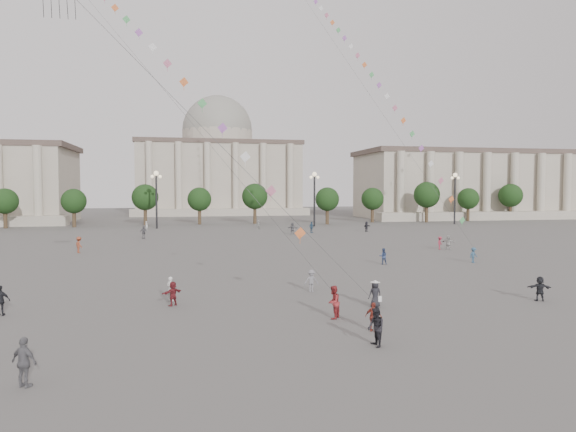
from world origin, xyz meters
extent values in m
plane|color=#4E4C4A|center=(0.00, 0.00, 0.00)|extent=(360.00, 360.00, 0.00)
cube|color=#A99D8D|center=(75.00, 95.00, 8.00)|extent=(80.00, 22.00, 16.00)
cube|color=brown|center=(75.00, 95.00, 16.60)|extent=(81.60, 22.44, 1.20)
cube|color=#A99D8D|center=(75.00, 82.00, 1.00)|extent=(84.00, 4.00, 2.00)
cube|color=#A99D8D|center=(0.00, 130.00, 10.00)|extent=(46.00, 30.00, 20.00)
cube|color=brown|center=(0.00, 130.00, 20.60)|extent=(46.92, 30.60, 1.20)
cube|color=#A99D8D|center=(0.00, 113.00, 1.00)|extent=(48.30, 4.00, 2.00)
cylinder|color=#A99D8D|center=(0.00, 130.00, 22.50)|extent=(21.00, 21.00, 5.00)
sphere|color=gray|center=(0.00, 130.00, 25.00)|extent=(21.00, 21.00, 21.00)
cylinder|color=#3B2C1D|center=(-42.00, 78.00, 1.76)|extent=(0.70, 0.70, 3.52)
sphere|color=black|center=(-42.00, 78.00, 5.44)|extent=(5.12, 5.12, 5.12)
cylinder|color=#3B2C1D|center=(-30.00, 78.00, 1.76)|extent=(0.70, 0.70, 3.52)
sphere|color=black|center=(-30.00, 78.00, 5.44)|extent=(5.12, 5.12, 5.12)
cylinder|color=#3B2C1D|center=(-18.00, 78.00, 1.76)|extent=(0.70, 0.70, 3.52)
sphere|color=black|center=(-18.00, 78.00, 5.44)|extent=(5.12, 5.12, 5.12)
cylinder|color=#3B2C1D|center=(-6.00, 78.00, 1.76)|extent=(0.70, 0.70, 3.52)
sphere|color=black|center=(-6.00, 78.00, 5.44)|extent=(5.12, 5.12, 5.12)
cylinder|color=#3B2C1D|center=(6.00, 78.00, 1.76)|extent=(0.70, 0.70, 3.52)
sphere|color=black|center=(6.00, 78.00, 5.44)|extent=(5.12, 5.12, 5.12)
cylinder|color=#3B2C1D|center=(18.00, 78.00, 1.76)|extent=(0.70, 0.70, 3.52)
sphere|color=black|center=(18.00, 78.00, 5.44)|extent=(5.12, 5.12, 5.12)
cylinder|color=#3B2C1D|center=(30.00, 78.00, 1.76)|extent=(0.70, 0.70, 3.52)
sphere|color=black|center=(30.00, 78.00, 5.44)|extent=(5.12, 5.12, 5.12)
cylinder|color=#3B2C1D|center=(42.00, 78.00, 1.76)|extent=(0.70, 0.70, 3.52)
sphere|color=black|center=(42.00, 78.00, 5.44)|extent=(5.12, 5.12, 5.12)
cylinder|color=#3B2C1D|center=(54.00, 78.00, 1.76)|extent=(0.70, 0.70, 3.52)
sphere|color=black|center=(54.00, 78.00, 5.44)|extent=(5.12, 5.12, 5.12)
cylinder|color=#3B2C1D|center=(66.00, 78.00, 1.76)|extent=(0.70, 0.70, 3.52)
sphere|color=black|center=(66.00, 78.00, 5.44)|extent=(5.12, 5.12, 5.12)
cylinder|color=#262628|center=(-15.00, 70.00, 5.00)|extent=(0.36, 0.36, 10.00)
sphere|color=#FFE5B2|center=(-15.00, 70.00, 10.20)|extent=(0.90, 0.90, 0.90)
sphere|color=#FFE5B2|center=(-15.70, 70.00, 9.60)|extent=(0.60, 0.60, 0.60)
sphere|color=#FFE5B2|center=(-14.30, 70.00, 9.60)|extent=(0.60, 0.60, 0.60)
cylinder|color=#262628|center=(15.00, 70.00, 5.00)|extent=(0.36, 0.36, 10.00)
sphere|color=#FFE5B2|center=(15.00, 70.00, 10.20)|extent=(0.90, 0.90, 0.90)
sphere|color=#FFE5B2|center=(14.30, 70.00, 9.60)|extent=(0.60, 0.60, 0.60)
sphere|color=#FFE5B2|center=(15.70, 70.00, 9.60)|extent=(0.60, 0.60, 0.60)
cylinder|color=#262628|center=(45.00, 70.00, 5.00)|extent=(0.36, 0.36, 10.00)
sphere|color=#FFE5B2|center=(45.00, 70.00, 10.20)|extent=(0.90, 0.90, 0.90)
sphere|color=#FFE5B2|center=(44.30, 70.00, 9.60)|extent=(0.60, 0.60, 0.60)
sphere|color=#FFE5B2|center=(45.70, 70.00, 9.60)|extent=(0.60, 0.60, 0.60)
imported|color=#30506E|center=(10.85, 55.61, 0.94)|extent=(1.17, 0.97, 1.87)
imported|color=#222428|center=(12.86, 1.91, 0.81)|extent=(1.57, 0.92, 1.62)
imported|color=beige|center=(3.34, 65.88, 0.80)|extent=(1.32, 1.44, 1.60)
imported|color=slate|center=(-1.03, 7.72, 0.79)|extent=(1.04, 0.61, 1.58)
imported|color=#B7B7B3|center=(21.41, 29.42, 0.86)|extent=(1.63, 1.23, 1.72)
imported|color=#A12B3F|center=(20.38, 29.52, 0.79)|extent=(1.14, 1.13, 1.58)
imported|color=#232328|center=(20.64, 55.90, 0.88)|extent=(1.67, 1.30, 1.76)
imported|color=silver|center=(-16.56, 66.35, 0.81)|extent=(0.68, 0.69, 1.61)
imported|color=slate|center=(7.17, 53.55, 0.93)|extent=(1.81, 1.18, 1.87)
imported|color=silver|center=(-10.75, 6.62, 0.80)|extent=(0.70, 0.66, 1.60)
imported|color=slate|center=(-15.85, 50.43, 0.94)|extent=(1.20, 0.78, 1.89)
imported|color=brown|center=(-21.74, 34.48, 0.94)|extent=(1.27, 1.39, 1.88)
imported|color=navy|center=(9.00, 19.28, 0.79)|extent=(0.87, 0.73, 1.57)
imported|color=black|center=(-1.17, -5.22, 0.91)|extent=(0.74, 0.92, 1.81)
imported|color=maroon|center=(-0.37, -2.81, 0.75)|extent=(0.93, 0.83, 1.51)
imported|color=black|center=(-20.24, 4.51, 0.88)|extent=(1.05, 0.48, 1.76)
imported|color=maroon|center=(-10.58, 5.19, 0.77)|extent=(1.41, 1.22, 1.53)
imported|color=slate|center=(-15.61, -7.29, 0.94)|extent=(1.18, 0.95, 1.87)
imported|color=maroon|center=(-1.64, 0.11, 0.94)|extent=(1.12, 1.15, 1.87)
imported|color=#335572|center=(18.19, 18.56, 0.77)|extent=(1.12, 0.86, 1.53)
imported|color=black|center=(1.67, 2.30, 0.83)|extent=(0.84, 0.58, 1.65)
cone|color=white|center=(1.67, 2.30, 1.62)|extent=(0.52, 0.52, 0.14)
cylinder|color=white|center=(1.67, 2.30, 1.56)|extent=(0.60, 0.60, 0.02)
cube|color=white|center=(1.92, 2.15, 0.55)|extent=(0.22, 0.10, 0.35)
cylinder|color=#3F3F3F|center=(-8.32, -0.20, 9.97)|extent=(0.02, 0.02, 23.66)
cylinder|color=#3F3F3F|center=(-16.55, 27.94, 23.24)|extent=(0.02, 0.02, 76.66)
cube|color=orange|center=(-3.00, 2.64, 4.64)|extent=(0.76, 0.25, 0.76)
cube|color=#D37091|center=(-4.35, 5.17, 7.16)|extent=(0.76, 0.25, 0.76)
cube|color=white|center=(-5.71, 7.70, 9.50)|extent=(0.76, 0.25, 0.76)
cube|color=#B061C3|center=(-7.06, 10.23, 11.71)|extent=(0.76, 0.25, 0.76)
cube|color=#55B968|center=(-8.42, 12.76, 13.84)|extent=(0.76, 0.25, 0.76)
cube|color=orange|center=(-9.77, 15.29, 15.91)|extent=(0.76, 0.25, 0.76)
cube|color=#D37091|center=(-11.13, 17.82, 17.93)|extent=(0.76, 0.25, 0.76)
cube|color=white|center=(-12.49, 20.35, 19.90)|extent=(0.76, 0.25, 0.76)
cube|color=#B061C3|center=(-13.84, 22.88, 21.84)|extent=(0.76, 0.25, 0.76)
cube|color=#55B968|center=(-15.20, 25.41, 23.75)|extent=(0.76, 0.25, 0.76)
cube|color=orange|center=(-16.55, 27.94, 25.63)|extent=(0.76, 0.25, 0.76)
cylinder|color=#3F3F3F|center=(11.66, 40.51, 25.18)|extent=(0.02, 0.02, 65.89)
cube|color=#55B968|center=(17.76, 20.02, 4.13)|extent=(0.76, 0.25, 0.76)
cube|color=orange|center=(17.32, 21.49, 6.24)|extent=(0.76, 0.25, 0.76)
cube|color=#D37091|center=(16.89, 22.95, 8.19)|extent=(0.76, 0.25, 0.76)
cube|color=white|center=(16.45, 24.41, 10.04)|extent=(0.76, 0.25, 0.76)
cube|color=#B061C3|center=(16.02, 25.88, 11.83)|extent=(0.76, 0.25, 0.76)
cube|color=#55B968|center=(15.58, 27.34, 13.56)|extent=(0.76, 0.25, 0.76)
cube|color=orange|center=(15.14, 28.80, 15.25)|extent=(0.76, 0.25, 0.76)
cube|color=#D37091|center=(14.71, 30.27, 16.90)|extent=(0.76, 0.25, 0.76)
cube|color=white|center=(14.27, 31.73, 18.52)|extent=(0.76, 0.25, 0.76)
cube|color=#B061C3|center=(13.84, 33.19, 20.12)|extent=(0.76, 0.25, 0.76)
cube|color=#55B968|center=(13.40, 34.66, 21.69)|extent=(0.76, 0.25, 0.76)
cube|color=orange|center=(12.97, 36.12, 23.24)|extent=(0.76, 0.25, 0.76)
cube|color=#D37091|center=(12.53, 37.58, 24.77)|extent=(0.76, 0.25, 0.76)
cube|color=white|center=(12.10, 39.05, 26.28)|extent=(0.76, 0.25, 0.76)
cube|color=#B061C3|center=(11.66, 40.51, 27.78)|extent=(0.76, 0.25, 0.76)
cube|color=#55B968|center=(11.23, 41.97, 29.26)|extent=(0.76, 0.25, 0.76)
cube|color=orange|center=(10.79, 43.44, 30.73)|extent=(0.76, 0.25, 0.76)
cube|color=#D37091|center=(10.36, 44.90, 32.19)|extent=(0.76, 0.25, 0.76)
cube|color=white|center=(9.92, 46.36, 33.63)|extent=(0.76, 0.25, 0.76)
cube|color=#B061C3|center=(9.48, 47.83, 35.06)|extent=(0.76, 0.25, 0.76)
camera|label=1|loc=(-9.74, -27.33, 7.29)|focal=32.00mm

